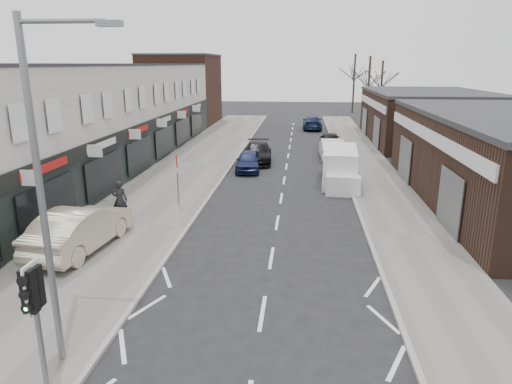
% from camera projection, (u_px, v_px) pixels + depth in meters
% --- Properties ---
extents(ground, '(160.00, 160.00, 0.00)m').
position_uv_depth(ground, '(256.00, 354.00, 11.57)').
color(ground, black).
rests_on(ground, ground).
extents(pavement_left, '(5.50, 64.00, 0.12)m').
position_uv_depth(pavement_left, '(194.00, 164.00, 33.27)').
color(pavement_left, slate).
rests_on(pavement_left, ground).
extents(pavement_right, '(3.50, 64.00, 0.12)m').
position_uv_depth(pavement_right, '(368.00, 168.00, 32.07)').
color(pavement_right, slate).
rests_on(pavement_right, ground).
extents(shop_terrace_left, '(8.00, 41.00, 7.10)m').
position_uv_depth(shop_terrace_left, '(85.00, 119.00, 30.57)').
color(shop_terrace_left, silver).
rests_on(shop_terrace_left, ground).
extents(brick_block_far, '(8.00, 10.00, 8.00)m').
position_uv_depth(brick_block_far, '(182.00, 90.00, 54.87)').
color(brick_block_far, '#40241B').
rests_on(brick_block_far, ground).
extents(right_unit_far, '(10.00, 16.00, 4.50)m').
position_uv_depth(right_unit_far, '(426.00, 118.00, 42.32)').
color(right_unit_far, '#362118').
rests_on(right_unit_far, ground).
extents(tree_far_a, '(3.60, 3.60, 8.00)m').
position_uv_depth(tree_far_a, '(366.00, 123.00, 56.67)').
color(tree_far_a, '#382D26').
rests_on(tree_far_a, ground).
extents(tree_far_b, '(3.60, 3.60, 7.50)m').
position_uv_depth(tree_far_b, '(379.00, 118.00, 62.18)').
color(tree_far_b, '#382D26').
rests_on(tree_far_b, ground).
extents(tree_far_c, '(3.60, 3.60, 8.50)m').
position_uv_depth(tree_far_c, '(352.00, 113.00, 68.21)').
color(tree_far_c, '#382D26').
rests_on(tree_far_c, ground).
extents(traffic_light, '(0.28, 0.60, 3.10)m').
position_uv_depth(traffic_light, '(34.00, 300.00, 9.40)').
color(traffic_light, slate).
rests_on(traffic_light, pavement_left).
extents(street_lamp, '(2.23, 0.22, 8.00)m').
position_uv_depth(street_lamp, '(47.00, 182.00, 9.98)').
color(street_lamp, slate).
rests_on(street_lamp, pavement_left).
extents(warning_sign, '(0.12, 0.80, 2.70)m').
position_uv_depth(warning_sign, '(178.00, 165.00, 22.96)').
color(warning_sign, slate).
rests_on(warning_sign, pavement_left).
extents(white_van, '(2.30, 5.68, 2.16)m').
position_uv_depth(white_van, '(340.00, 168.00, 27.66)').
color(white_van, white).
rests_on(white_van, ground).
extents(sedan_on_pavement, '(2.38, 5.38, 1.72)m').
position_uv_depth(sedan_on_pavement, '(81.00, 228.00, 17.62)').
color(sedan_on_pavement, '#C2B29B').
rests_on(sedan_on_pavement, pavement_left).
extents(pedestrian, '(0.74, 0.54, 1.88)m').
position_uv_depth(pedestrian, '(120.00, 200.00, 20.97)').
color(pedestrian, black).
rests_on(pedestrian, pavement_left).
extents(parked_car_left_a, '(1.79, 4.07, 1.36)m').
position_uv_depth(parked_car_left_a, '(248.00, 161.00, 31.26)').
color(parked_car_left_a, '#141C40').
rests_on(parked_car_left_a, ground).
extents(parked_car_left_b, '(2.37, 5.12, 1.45)m').
position_uv_depth(parked_car_left_b, '(258.00, 153.00, 33.90)').
color(parked_car_left_b, black).
rests_on(parked_car_left_b, ground).
extents(parked_car_right_a, '(1.79, 4.87, 1.59)m').
position_uv_depth(parked_car_right_a, '(332.00, 149.00, 35.08)').
color(parked_car_right_a, white).
rests_on(parked_car_right_a, ground).
extents(parked_car_right_b, '(1.72, 4.21, 1.43)m').
position_uv_depth(parked_car_right_b, '(330.00, 140.00, 39.60)').
color(parked_car_right_b, black).
rests_on(parked_car_right_b, ground).
extents(parked_car_right_c, '(2.11, 5.16, 1.50)m').
position_uv_depth(parked_car_right_c, '(312.00, 123.00, 51.01)').
color(parked_car_right_c, '#121E3A').
rests_on(parked_car_right_c, ground).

